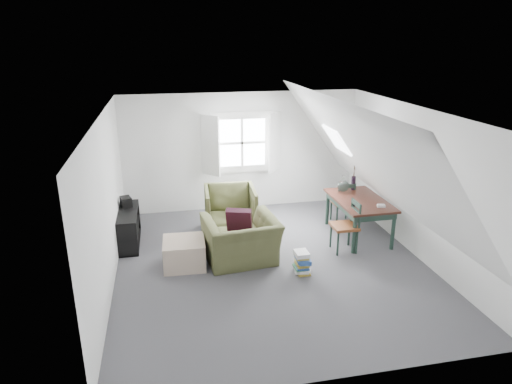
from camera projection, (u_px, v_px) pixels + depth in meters
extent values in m
plane|color=#48484C|center=(271.00, 264.00, 7.56)|extent=(5.50, 5.50, 0.00)
plane|color=white|center=(273.00, 113.00, 6.75)|extent=(5.50, 5.50, 0.00)
plane|color=silver|center=(242.00, 152.00, 9.70)|extent=(5.00, 0.00, 5.00)
plane|color=silver|center=(337.00, 280.00, 4.61)|extent=(5.00, 0.00, 5.00)
plane|color=silver|center=(106.00, 204.00, 6.67)|extent=(0.00, 5.50, 5.50)
plane|color=silver|center=(417.00, 183.00, 7.64)|extent=(0.00, 5.50, 5.50)
plane|color=white|center=(170.00, 166.00, 6.68)|extent=(3.19, 5.50, 4.48)
plane|color=white|center=(367.00, 155.00, 7.28)|extent=(3.19, 5.50, 4.48)
cube|color=white|center=(242.00, 143.00, 9.62)|extent=(1.30, 0.04, 1.30)
cube|color=white|center=(210.00, 146.00, 9.34)|extent=(0.35, 0.35, 1.25)
cube|color=white|center=(275.00, 143.00, 9.60)|extent=(0.35, 0.35, 1.25)
cube|color=white|center=(242.00, 143.00, 9.61)|extent=(1.00, 0.02, 1.00)
cube|color=white|center=(242.00, 143.00, 9.59)|extent=(1.08, 0.04, 0.05)
cube|color=white|center=(242.00, 143.00, 9.59)|extent=(0.05, 0.04, 1.08)
cube|color=white|center=(337.00, 140.00, 8.50)|extent=(0.35, 0.75, 0.47)
imported|color=#494C2A|center=(241.00, 261.00, 7.66)|extent=(1.27, 1.14, 0.76)
imported|color=#494C2A|center=(231.00, 231.00, 8.85)|extent=(1.00, 1.02, 0.88)
cube|color=#320D1D|center=(239.00, 220.00, 7.58)|extent=(0.47, 0.36, 0.43)
cube|color=tan|center=(184.00, 253.00, 7.45)|extent=(0.70, 0.70, 0.45)
cube|color=black|center=(360.00, 200.00, 8.40)|extent=(0.88, 1.47, 0.04)
cube|color=#20352D|center=(359.00, 204.00, 8.42)|extent=(0.78, 1.37, 0.12)
cylinder|color=#20352D|center=(354.00, 234.00, 7.84)|extent=(0.07, 0.07, 0.70)
cylinder|color=#20352D|center=(393.00, 231.00, 7.98)|extent=(0.07, 0.07, 0.70)
cylinder|color=#20352D|center=(328.00, 208.00, 9.05)|extent=(0.07, 0.07, 0.70)
cylinder|color=#20352D|center=(362.00, 205.00, 9.19)|extent=(0.07, 0.07, 0.70)
sphere|color=silver|center=(343.00, 186.00, 8.74)|extent=(0.23, 0.23, 0.23)
cylinder|color=silver|center=(344.00, 179.00, 8.69)|extent=(0.07, 0.07, 0.12)
cylinder|color=black|center=(353.00, 183.00, 8.87)|extent=(0.09, 0.09, 0.27)
cylinder|color=#3F2D1E|center=(354.00, 169.00, 8.78)|extent=(0.03, 0.06, 0.48)
cylinder|color=#3F2D1E|center=(355.00, 168.00, 8.79)|extent=(0.05, 0.07, 0.48)
cylinder|color=#3F2D1E|center=(354.00, 169.00, 8.77)|extent=(0.06, 0.08, 0.47)
imported|color=black|center=(354.00, 206.00, 8.06)|extent=(0.13, 0.13, 0.09)
cube|color=white|center=(381.00, 206.00, 8.00)|extent=(0.15, 0.12, 0.04)
cube|color=brown|center=(342.00, 202.00, 9.13)|extent=(0.41, 0.41, 0.05)
cylinder|color=#20352D|center=(346.00, 209.00, 9.38)|extent=(0.03, 0.03, 0.42)
cylinder|color=#20352D|center=(353.00, 215.00, 9.08)|extent=(0.03, 0.03, 0.42)
cylinder|color=#20352D|center=(331.00, 210.00, 9.32)|extent=(0.03, 0.03, 0.42)
cylinder|color=#20352D|center=(337.00, 216.00, 9.02)|extent=(0.03, 0.03, 0.42)
cylinder|color=#20352D|center=(355.00, 194.00, 8.92)|extent=(0.03, 0.03, 0.44)
cylinder|color=#20352D|center=(339.00, 195.00, 8.85)|extent=(0.03, 0.03, 0.44)
cube|color=#20352D|center=(347.00, 186.00, 8.83)|extent=(0.33, 0.03, 0.08)
cube|color=#20352D|center=(347.00, 192.00, 8.87)|extent=(0.33, 0.03, 0.06)
cube|color=brown|center=(344.00, 226.00, 7.90)|extent=(0.43, 0.43, 0.05)
cylinder|color=#20352D|center=(331.00, 236.00, 8.10)|extent=(0.04, 0.04, 0.44)
cylinder|color=#20352D|center=(349.00, 234.00, 8.17)|extent=(0.04, 0.04, 0.44)
cylinder|color=#20352D|center=(338.00, 244.00, 7.79)|extent=(0.04, 0.04, 0.44)
cylinder|color=#20352D|center=(357.00, 242.00, 7.85)|extent=(0.04, 0.04, 0.44)
cylinder|color=#20352D|center=(352.00, 210.00, 8.03)|extent=(0.04, 0.04, 0.46)
cylinder|color=#20352D|center=(360.00, 217.00, 7.71)|extent=(0.04, 0.04, 0.46)
cube|color=#20352D|center=(356.00, 204.00, 7.81)|extent=(0.03, 0.34, 0.08)
cube|color=#20352D|center=(356.00, 211.00, 7.85)|extent=(0.03, 0.34, 0.06)
cube|color=black|center=(129.00, 242.00, 8.33)|extent=(0.40, 1.21, 0.03)
cube|color=black|center=(127.00, 227.00, 8.24)|extent=(0.40, 1.21, 0.03)
cube|color=black|center=(126.00, 212.00, 8.14)|extent=(0.40, 1.21, 0.03)
cube|color=black|center=(125.00, 241.00, 7.69)|extent=(0.40, 0.03, 0.61)
cube|color=black|center=(129.00, 215.00, 8.79)|extent=(0.40, 0.03, 0.61)
cube|color=#264C99|center=(127.00, 245.00, 7.97)|extent=(0.18, 0.20, 0.22)
cube|color=red|center=(128.00, 234.00, 8.39)|extent=(0.18, 0.24, 0.22)
cube|color=white|center=(126.00, 226.00, 8.01)|extent=(0.18, 0.22, 0.20)
cube|color=black|center=(126.00, 202.00, 8.34)|extent=(0.23, 0.28, 0.19)
cube|color=#B29933|center=(303.00, 272.00, 7.27)|extent=(0.19, 0.26, 0.03)
cube|color=white|center=(301.00, 270.00, 7.27)|extent=(0.25, 0.28, 0.03)
cube|color=white|center=(303.00, 268.00, 7.25)|extent=(0.21, 0.27, 0.03)
cube|color=#337F4C|center=(301.00, 267.00, 7.23)|extent=(0.21, 0.26, 0.03)
cube|color=#264C99|center=(302.00, 266.00, 7.21)|extent=(0.23, 0.29, 0.02)
cube|color=#B29933|center=(302.00, 264.00, 7.22)|extent=(0.20, 0.26, 0.02)
cube|color=#B29933|center=(302.00, 262.00, 7.23)|extent=(0.23, 0.28, 0.03)
cube|color=#264C99|center=(304.00, 261.00, 7.19)|extent=(0.23, 0.29, 0.03)
cube|color=#264C99|center=(303.00, 259.00, 7.17)|extent=(0.23, 0.28, 0.03)
cube|color=#B29933|center=(302.00, 256.00, 7.21)|extent=(0.21, 0.26, 0.03)
cube|color=white|center=(301.00, 255.00, 7.19)|extent=(0.21, 0.24, 0.04)
cube|color=white|center=(302.00, 252.00, 7.18)|extent=(0.21, 0.25, 0.03)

